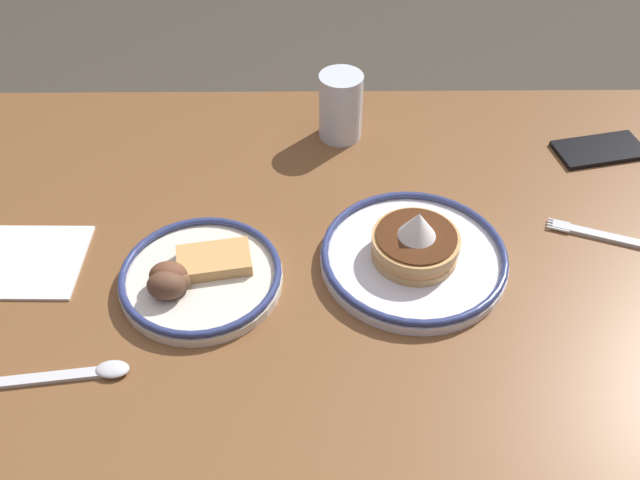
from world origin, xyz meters
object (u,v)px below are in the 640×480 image
at_px(paper_napkin, 29,261).
at_px(tea_spoon, 73,374).
at_px(drinking_glass, 341,109).
at_px(cell_phone, 600,150).
at_px(fork_near, 612,238).
at_px(plate_near_main, 198,276).
at_px(plate_center_pancakes, 414,253).

xyz_separation_m(paper_napkin, tea_spoon, (-0.11, 0.19, 0.00)).
height_order(drinking_glass, cell_phone, drinking_glass).
height_order(fork_near, tea_spoon, tea_spoon).
bearing_deg(plate_near_main, drinking_glass, -120.45).
height_order(cell_phone, fork_near, cell_phone).
bearing_deg(fork_near, cell_phone, -101.95).
relative_size(plate_near_main, cell_phone, 1.51).
height_order(plate_near_main, plate_center_pancakes, plate_center_pancakes).
bearing_deg(fork_near, drinking_glass, -34.07).
bearing_deg(drinking_glass, plate_near_main, 59.55).
bearing_deg(tea_spoon, cell_phone, -150.09).
bearing_deg(plate_near_main, plate_center_pancakes, -172.86).
height_order(plate_center_pancakes, cell_phone, plate_center_pancakes).
bearing_deg(plate_near_main, fork_near, -172.14).
relative_size(cell_phone, fork_near, 0.81).
height_order(cell_phone, paper_napkin, cell_phone).
bearing_deg(plate_center_pancakes, paper_napkin, -0.60).
bearing_deg(paper_napkin, drinking_glass, -146.04).
distance_m(fork_near, tea_spoon, 0.75).
relative_size(plate_near_main, paper_napkin, 1.45).
bearing_deg(tea_spoon, fork_near, -162.26).
relative_size(drinking_glass, fork_near, 0.64).
bearing_deg(fork_near, plate_near_main, 7.86).
bearing_deg(cell_phone, fork_near, 65.89).
distance_m(cell_phone, paper_napkin, 0.90).
distance_m(drinking_glass, tea_spoon, 0.59).
bearing_deg(drinking_glass, tea_spoon, 55.73).
bearing_deg(tea_spoon, paper_napkin, -60.28).
xyz_separation_m(plate_center_pancakes, fork_near, (-0.29, -0.04, -0.02)).
distance_m(plate_near_main, cell_phone, 0.69).
distance_m(plate_center_pancakes, fork_near, 0.29).
bearing_deg(plate_center_pancakes, plate_near_main, 7.14).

